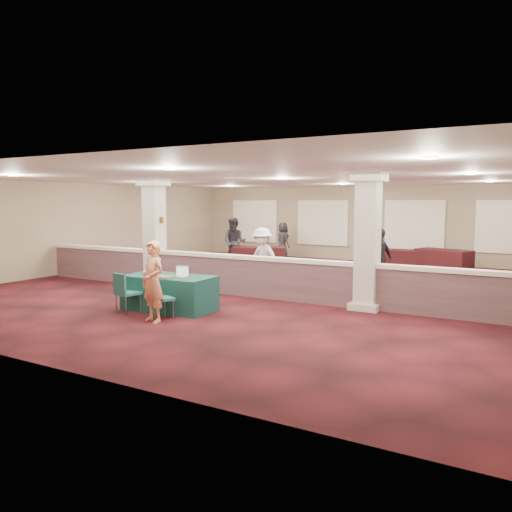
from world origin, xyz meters
The scene contains 31 objects.
ground centered at (0.00, 0.00, 0.00)m, with size 16.00×16.00×0.00m, color #4B121A.
wall_back centered at (0.00, 8.00, 1.60)m, with size 16.00×0.04×3.20m, color gray.
wall_front centered at (0.00, -8.00, 1.60)m, with size 16.00×0.04×3.20m, color gray.
wall_left centered at (-8.00, 0.00, 1.60)m, with size 0.04×16.00×3.20m, color gray.
ceiling centered at (0.00, 0.00, 3.20)m, with size 16.00×16.00×0.02m, color silver.
partition_wall centered at (0.00, -1.50, 0.57)m, with size 15.60×0.28×1.10m.
column_left centered at (-3.50, -1.50, 1.64)m, with size 0.72×0.72×3.20m.
column_right centered at (3.00, -1.50, 1.64)m, with size 0.72×0.72×3.20m.
sconce_left centered at (-3.78, -1.50, 2.00)m, with size 0.12×0.12×0.18m.
sconce_right centered at (-3.22, -1.50, 2.00)m, with size 0.12×0.12×0.18m.
near_table centered at (-0.99, -3.88, 0.40)m, with size 2.11×1.05×0.81m, color #103C35.
conf_chair_main centered at (-0.60, -4.74, 0.53)m, with size 0.58×0.58×0.89m.
conf_chair_side centered at (-1.61, -4.70, 0.55)m, with size 0.55×0.56×0.93m.
woman centered at (-0.52, -4.97, 0.86)m, with size 0.62×0.41×1.72m, color #EB8366.
far_table_front_left centered at (-2.50, 0.30, 0.36)m, with size 1.76×0.88×0.71m, color black.
far_table_front_center centered at (-2.00, 0.30, 0.33)m, with size 1.63×0.81×0.66m, color black.
far_table_back_left centered at (-2.92, 3.82, 0.40)m, with size 1.99×1.00×0.81m, color black.
far_table_back_center centered at (2.00, 6.50, 0.34)m, with size 1.70×0.85×0.69m, color black.
far_table_back_right centered at (3.43, 6.50, 0.39)m, with size 1.91×0.96×0.78m, color black.
attendee_a centered at (-3.82, 3.48, 0.96)m, with size 0.92×0.51×1.92m, color black.
attendee_b centered at (-0.65, 0.00, 0.88)m, with size 1.13×0.52×1.77m, color silver.
attendee_c centered at (2.43, 1.50, 0.88)m, with size 1.03×0.49×1.76m, color black.
attendee_d centered at (-3.50, 7.00, 0.81)m, with size 0.80×0.43×1.63m, color black.
laptop_base centered at (-0.66, -3.92, 0.82)m, with size 0.37×0.26×0.02m, color silver.
laptop_screen centered at (-0.66, -3.79, 0.95)m, with size 0.37×0.01×0.24m, color silver.
screen_glow centered at (-0.66, -3.80, 0.93)m, with size 0.33×0.00×0.21m, color silver.
knitting centered at (-0.92, -4.15, 0.83)m, with size 0.44×0.33×0.03m, color #B26D1C.
yarn_cream centered at (-1.60, -4.02, 0.87)m, with size 0.12×0.12×0.12m, color beige.
yarn_red centered at (-1.77, -3.86, 0.87)m, with size 0.11×0.11×0.11m, color #601C13.
yarn_grey centered at (-1.50, -3.77, 0.87)m, with size 0.12×0.12×0.12m, color #4B4B50.
scissors centered at (-0.26, -4.15, 0.82)m, with size 0.13×0.03×0.01m, color red.
Camera 1 is at (6.50, -12.88, 2.53)m, focal length 35.00 mm.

